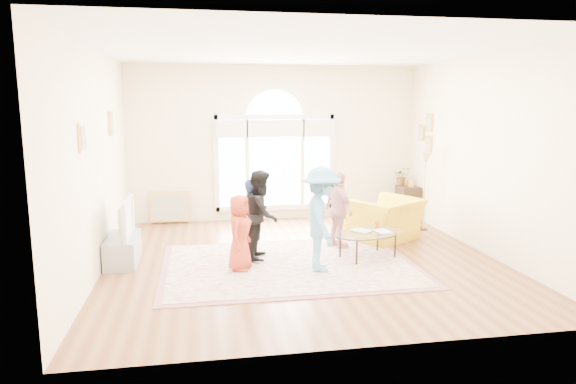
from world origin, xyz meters
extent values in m
plane|color=brown|center=(0.00, 0.00, 0.00)|extent=(6.00, 6.00, 0.00)
plane|color=#FDEBC7|center=(0.00, 3.00, 1.60)|extent=(6.00, 0.00, 6.00)
plane|color=#FDEBC7|center=(0.00, -3.00, 1.60)|extent=(6.00, 0.00, 6.00)
plane|color=#FDEBC7|center=(-3.00, 0.00, 1.60)|extent=(0.00, 6.00, 6.00)
plane|color=#FDEBC7|center=(3.00, 0.00, 1.60)|extent=(0.00, 6.00, 6.00)
plane|color=white|center=(0.00, 0.00, 3.20)|extent=(6.00, 6.00, 0.00)
cube|color=white|center=(0.00, 2.96, 0.25)|extent=(2.50, 0.08, 0.10)
cube|color=white|center=(0.00, 2.96, 2.15)|extent=(2.50, 0.08, 0.10)
cube|color=white|center=(-1.22, 2.96, 1.20)|extent=(0.10, 0.08, 2.00)
cube|color=white|center=(1.22, 2.96, 1.20)|extent=(0.10, 0.08, 2.00)
cube|color=#C6E2FF|center=(-0.90, 2.96, 1.20)|extent=(0.55, 0.02, 1.80)
cube|color=#C6E2FF|center=(0.90, 2.96, 1.20)|extent=(0.55, 0.02, 1.80)
cube|color=#C6E2FF|center=(0.00, 2.96, 1.20)|extent=(1.10, 0.02, 1.80)
cylinder|color=#C6E2FF|center=(0.00, 2.96, 2.10)|extent=(1.20, 0.02, 1.20)
cube|color=white|center=(-0.59, 2.95, 1.20)|extent=(0.07, 0.04, 1.80)
cube|color=white|center=(0.59, 2.95, 1.20)|extent=(0.07, 0.04, 1.80)
cube|color=white|center=(-0.90, 2.88, 1.92)|extent=(0.65, 0.12, 0.35)
cube|color=white|center=(0.00, 2.88, 1.92)|extent=(1.20, 0.12, 0.35)
cube|color=white|center=(0.90, 2.88, 1.92)|extent=(0.65, 0.12, 0.35)
cube|color=tan|center=(-2.98, 1.30, 2.10)|extent=(0.03, 0.34, 0.40)
cube|color=#ADA38E|center=(-2.96, 1.30, 2.10)|extent=(0.01, 0.28, 0.34)
cube|color=tan|center=(-2.98, -0.90, 2.00)|extent=(0.03, 0.30, 0.36)
cube|color=#ADA38E|center=(-2.96, -0.90, 2.00)|extent=(0.01, 0.24, 0.30)
cube|color=tan|center=(2.98, 2.05, 2.05)|extent=(0.03, 0.28, 0.34)
cube|color=#ADA38E|center=(2.96, 2.05, 2.05)|extent=(0.01, 0.22, 0.28)
cube|color=tan|center=(2.98, 2.05, 1.62)|extent=(0.03, 0.28, 0.34)
cube|color=#ADA38E|center=(2.96, 2.05, 1.62)|extent=(0.01, 0.22, 0.28)
cube|color=tan|center=(2.98, 2.40, 1.84)|extent=(0.03, 0.26, 0.32)
cube|color=#ADA38E|center=(2.96, 2.40, 1.84)|extent=(0.01, 0.20, 0.26)
cube|color=beige|center=(-0.25, -0.25, 0.01)|extent=(3.60, 2.60, 0.02)
cube|color=#995E63|center=(-0.25, -0.25, 0.01)|extent=(3.80, 2.80, 0.01)
cube|color=#919599|center=(-2.75, 0.30, 0.21)|extent=(0.45, 1.00, 0.42)
imported|color=black|center=(-2.75, 0.30, 0.71)|extent=(0.13, 1.01, 0.58)
cube|color=#51CAC4|center=(-2.66, 0.30, 0.71)|extent=(0.02, 0.83, 0.47)
ellipsoid|color=silver|center=(1.03, -0.10, 0.41)|extent=(1.37, 1.12, 0.02)
cylinder|color=black|center=(1.31, 0.23, 0.20)|extent=(0.03, 0.03, 0.40)
cylinder|color=black|center=(0.60, -0.02, 0.20)|extent=(0.03, 0.03, 0.40)
cylinder|color=black|center=(1.46, -0.17, 0.20)|extent=(0.03, 0.03, 0.40)
cylinder|color=black|center=(0.75, -0.43, 0.20)|extent=(0.03, 0.03, 0.40)
imported|color=#B2A58C|center=(0.86, -0.10, 0.43)|extent=(0.35, 0.36, 0.03)
imported|color=#B2A58C|center=(1.16, -0.14, 0.43)|extent=(0.26, 0.32, 0.02)
cylinder|color=#C84516|center=(1.24, 0.09, 0.48)|extent=(0.07, 0.07, 0.12)
imported|color=yellow|center=(1.69, 0.92, 0.38)|extent=(1.52, 1.47, 0.75)
cube|color=black|center=(2.78, 2.49, 0.35)|extent=(0.40, 0.50, 0.70)
cylinder|color=black|center=(2.69, 1.53, 0.01)|extent=(0.20, 0.20, 0.02)
cylinder|color=gold|center=(2.69, 1.53, 0.68)|extent=(0.02, 0.02, 1.35)
cone|color=#CCB284|center=(2.69, 1.53, 1.40)|extent=(0.28, 0.28, 0.22)
cylinder|color=white|center=(2.70, 2.68, 0.35)|extent=(0.20, 0.20, 0.70)
imported|color=#33722D|center=(2.70, 2.68, 0.89)|extent=(0.38, 0.34, 0.39)
cube|color=tan|center=(-2.18, 2.90, 0.00)|extent=(0.80, 0.14, 0.62)
imported|color=#BB3A24|center=(-1.01, -0.36, 0.57)|extent=(0.52, 0.63, 1.11)
imported|color=#101B36|center=(-0.73, 0.21, 0.64)|extent=(0.34, 0.48, 1.24)
imported|color=black|center=(-0.63, 0.16, 0.72)|extent=(0.67, 0.78, 1.39)
imported|color=pink|center=(0.72, 0.53, 0.66)|extent=(0.52, 0.81, 1.28)
imported|color=#5FA5CC|center=(0.16, -0.58, 0.78)|extent=(0.63, 1.02, 1.52)
camera|label=1|loc=(-1.54, -7.61, 2.41)|focal=32.00mm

